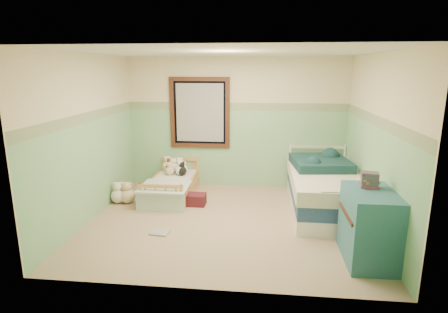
# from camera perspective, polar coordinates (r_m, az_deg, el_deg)

# --- Properties ---
(floor) EXTENTS (4.20, 3.60, 0.02)m
(floor) POSITION_cam_1_polar(r_m,az_deg,el_deg) (5.71, 0.39, -10.13)
(floor) COLOR #9C7F66
(floor) RESTS_ON ground
(ceiling) EXTENTS (4.20, 3.60, 0.02)m
(ceiling) POSITION_cam_1_polar(r_m,az_deg,el_deg) (5.24, 0.44, 16.05)
(ceiling) COLOR silver
(ceiling) RESTS_ON wall_back
(wall_back) EXTENTS (4.20, 0.04, 2.50)m
(wall_back) POSITION_cam_1_polar(r_m,az_deg,el_deg) (7.10, 1.87, 5.16)
(wall_back) COLOR beige
(wall_back) RESTS_ON floor
(wall_front) EXTENTS (4.20, 0.04, 2.50)m
(wall_front) POSITION_cam_1_polar(r_m,az_deg,el_deg) (3.59, -2.46, -3.11)
(wall_front) COLOR beige
(wall_front) RESTS_ON floor
(wall_left) EXTENTS (0.04, 3.60, 2.50)m
(wall_left) POSITION_cam_1_polar(r_m,az_deg,el_deg) (5.92, -20.29, 2.66)
(wall_left) COLOR beige
(wall_left) RESTS_ON floor
(wall_right) EXTENTS (0.04, 3.60, 2.50)m
(wall_right) POSITION_cam_1_polar(r_m,az_deg,el_deg) (5.53, 22.61, 1.76)
(wall_right) COLOR beige
(wall_right) RESTS_ON floor
(wainscot_mint) EXTENTS (4.20, 0.01, 1.50)m
(wainscot_mint) POSITION_cam_1_polar(r_m,az_deg,el_deg) (7.17, 1.84, 1.19)
(wainscot_mint) COLOR #78B07E
(wainscot_mint) RESTS_ON floor
(border_strip) EXTENTS (4.20, 0.01, 0.15)m
(border_strip) POSITION_cam_1_polar(r_m,az_deg,el_deg) (7.04, 1.89, 7.76)
(border_strip) COLOR #445F47
(border_strip) RESTS_ON wall_back
(window_frame) EXTENTS (1.16, 0.06, 1.36)m
(window_frame) POSITION_cam_1_polar(r_m,az_deg,el_deg) (7.12, -3.80, 6.79)
(window_frame) COLOR black
(window_frame) RESTS_ON wall_back
(window_blinds) EXTENTS (0.92, 0.01, 1.12)m
(window_blinds) POSITION_cam_1_polar(r_m,az_deg,el_deg) (7.13, -3.79, 6.80)
(window_blinds) COLOR #B6B6B3
(window_blinds) RESTS_ON window_frame
(toddler_bed_frame) EXTENTS (0.75, 1.50, 0.19)m
(toddler_bed_frame) POSITION_cam_1_polar(r_m,az_deg,el_deg) (6.82, -8.12, -5.29)
(toddler_bed_frame) COLOR #C68946
(toddler_bed_frame) RESTS_ON floor
(toddler_mattress) EXTENTS (0.69, 1.44, 0.12)m
(toddler_mattress) POSITION_cam_1_polar(r_m,az_deg,el_deg) (6.77, -8.16, -4.03)
(toddler_mattress) COLOR white
(toddler_mattress) RESTS_ON toddler_bed_frame
(patchwork_quilt) EXTENTS (0.82, 0.75, 0.03)m
(patchwork_quilt) POSITION_cam_1_polar(r_m,az_deg,el_deg) (6.32, -9.22, -4.64)
(patchwork_quilt) COLOR #84BEDF
(patchwork_quilt) RESTS_ON toddler_mattress
(plush_bed_brown) EXTENTS (0.19, 0.19, 0.19)m
(plush_bed_brown) POSITION_cam_1_polar(r_m,az_deg,el_deg) (7.23, -8.39, -1.65)
(plush_bed_brown) COLOR brown
(plush_bed_brown) RESTS_ON toddler_mattress
(plush_bed_white) EXTENTS (0.20, 0.20, 0.20)m
(plush_bed_white) POSITION_cam_1_polar(r_m,az_deg,el_deg) (7.18, -6.84, -1.66)
(plush_bed_white) COLOR silver
(plush_bed_white) RESTS_ON toddler_mattress
(plush_bed_tan) EXTENTS (0.17, 0.17, 0.17)m
(plush_bed_tan) POSITION_cam_1_polar(r_m,az_deg,el_deg) (7.02, -8.43, -2.19)
(plush_bed_tan) COLOR beige
(plush_bed_tan) RESTS_ON toddler_mattress
(plush_bed_dark) EXTENTS (0.18, 0.18, 0.18)m
(plush_bed_dark) POSITION_cam_1_polar(r_m,az_deg,el_deg) (6.96, -6.60, -2.20)
(plush_bed_dark) COLOR black
(plush_bed_dark) RESTS_ON toddler_mattress
(plush_floor_cream) EXTENTS (0.25, 0.25, 0.25)m
(plush_floor_cream) POSITION_cam_1_polar(r_m,az_deg,el_deg) (6.66, -16.10, -5.90)
(plush_floor_cream) COLOR #EFE1CA
(plush_floor_cream) RESTS_ON floor
(plush_floor_tan) EXTENTS (0.26, 0.26, 0.26)m
(plush_floor_tan) POSITION_cam_1_polar(r_m,az_deg,el_deg) (6.61, -14.75, -5.95)
(plush_floor_tan) COLOR beige
(plush_floor_tan) RESTS_ON floor
(twin_bed_frame) EXTENTS (1.06, 2.13, 0.22)m
(twin_bed_frame) POSITION_cam_1_polar(r_m,az_deg,el_deg) (6.31, 15.26, -7.10)
(twin_bed_frame) COLOR white
(twin_bed_frame) RESTS_ON floor
(twin_boxspring) EXTENTS (1.06, 2.13, 0.22)m
(twin_boxspring) POSITION_cam_1_polar(r_m,az_deg,el_deg) (6.24, 15.38, -5.20)
(twin_boxspring) COLOR navy
(twin_boxspring) RESTS_ON twin_bed_frame
(twin_mattress) EXTENTS (1.11, 2.17, 0.22)m
(twin_mattress) POSITION_cam_1_polar(r_m,az_deg,el_deg) (6.17, 15.51, -3.27)
(twin_mattress) COLOR silver
(twin_mattress) RESTS_ON twin_boxspring
(teal_blanket) EXTENTS (1.01, 1.06, 0.14)m
(teal_blanket) POSITION_cam_1_polar(r_m,az_deg,el_deg) (6.40, 14.75, -0.95)
(teal_blanket) COLOR #0A2828
(teal_blanket) RESTS_ON twin_mattress
(dresser) EXTENTS (0.55, 0.88, 0.88)m
(dresser) POSITION_cam_1_polar(r_m,az_deg,el_deg) (4.80, 21.62, -10.02)
(dresser) COLOR #2A6872
(dresser) RESTS_ON floor
(book_stack) EXTENTS (0.22, 0.18, 0.19)m
(book_stack) POSITION_cam_1_polar(r_m,az_deg,el_deg) (4.75, 21.73, -3.42)
(book_stack) COLOR brown
(book_stack) RESTS_ON dresser
(red_pillow) EXTENTS (0.31, 0.27, 0.19)m
(red_pillow) POSITION_cam_1_polar(r_m,az_deg,el_deg) (6.34, -4.27, -6.69)
(red_pillow) COLOR maroon
(red_pillow) RESTS_ON floor
(floor_book) EXTENTS (0.28, 0.23, 0.02)m
(floor_book) POSITION_cam_1_polar(r_m,az_deg,el_deg) (5.39, -9.94, -11.56)
(floor_book) COLOR #F1A648
(floor_book) RESTS_ON floor
(extra_plush_0) EXTENTS (0.16, 0.16, 0.16)m
(extra_plush_0) POSITION_cam_1_polar(r_m,az_deg,el_deg) (7.12, -6.29, -1.96)
(extra_plush_0) COLOR #EFE1CA
(extra_plush_0) RESTS_ON toddler_mattress
(extra_plush_1) EXTENTS (0.19, 0.19, 0.19)m
(extra_plush_1) POSITION_cam_1_polar(r_m,az_deg,el_deg) (7.18, -7.87, -1.72)
(extra_plush_1) COLOR #EFE1CA
(extra_plush_1) RESTS_ON toddler_mattress
(extra_plush_2) EXTENTS (0.20, 0.20, 0.20)m
(extra_plush_2) POSITION_cam_1_polar(r_m,az_deg,el_deg) (6.98, -6.78, -2.12)
(extra_plush_2) COLOR silver
(extra_plush_2) RESTS_ON toddler_mattress
(extra_plush_3) EXTENTS (0.20, 0.20, 0.20)m
(extra_plush_3) POSITION_cam_1_polar(r_m,az_deg,el_deg) (7.29, -8.76, -1.47)
(extra_plush_3) COLOR #EFE1CA
(extra_plush_3) RESTS_ON toddler_mattress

